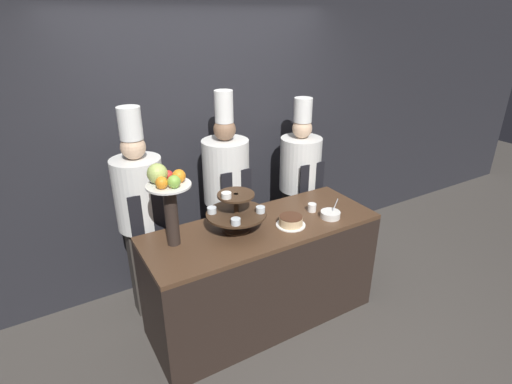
% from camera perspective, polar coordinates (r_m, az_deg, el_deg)
% --- Properties ---
extents(ground_plane, '(14.00, 14.00, 0.00)m').
position_cam_1_polar(ground_plane, '(3.44, 4.02, -20.54)').
color(ground_plane, '#47423D').
extents(wall_back, '(10.00, 0.06, 2.80)m').
position_cam_1_polar(wall_back, '(3.77, -7.09, 8.28)').
color(wall_back, '#232328').
rests_on(wall_back, ground_plane).
extents(buffet_counter, '(1.87, 0.69, 0.90)m').
position_cam_1_polar(buffet_counter, '(3.37, 0.88, -11.56)').
color(buffet_counter, black).
rests_on(buffet_counter, ground_plane).
extents(tiered_stand, '(0.46, 0.46, 0.35)m').
position_cam_1_polar(tiered_stand, '(2.99, -2.88, -2.68)').
color(tiered_stand, '#3D2819').
rests_on(tiered_stand, buffet_counter).
extents(fruit_pedestal, '(0.31, 0.31, 0.60)m').
position_cam_1_polar(fruit_pedestal, '(2.78, -12.52, -0.08)').
color(fruit_pedestal, '#2D231E').
rests_on(fruit_pedestal, buffet_counter).
extents(cake_round, '(0.23, 0.23, 0.08)m').
position_cam_1_polar(cake_round, '(3.13, 4.99, -4.16)').
color(cake_round, white).
rests_on(cake_round, buffet_counter).
extents(cup_white, '(0.07, 0.07, 0.07)m').
position_cam_1_polar(cup_white, '(3.37, 8.00, -2.21)').
color(cup_white, white).
rests_on(cup_white, buffet_counter).
extents(serving_bowl_near, '(0.16, 0.16, 0.16)m').
position_cam_1_polar(serving_bowl_near, '(3.29, 10.57, -3.18)').
color(serving_bowl_near, white).
rests_on(serving_bowl_near, buffet_counter).
extents(chef_left, '(0.39, 0.39, 1.81)m').
position_cam_1_polar(chef_left, '(3.35, -16.05, -2.51)').
color(chef_left, '#38332D').
rests_on(chef_left, ground_plane).
extents(chef_center_left, '(0.41, 0.41, 1.85)m').
position_cam_1_polar(chef_center_left, '(3.58, -4.19, 0.41)').
color(chef_center_left, black).
rests_on(chef_center_left, ground_plane).
extents(chef_center_right, '(0.40, 0.40, 1.71)m').
position_cam_1_polar(chef_center_right, '(4.00, 6.28, 1.98)').
color(chef_center_right, '#38332D').
rests_on(chef_center_right, ground_plane).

